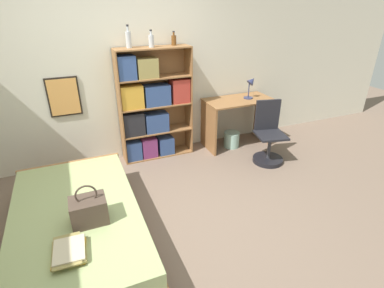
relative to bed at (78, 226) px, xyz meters
The scene contains 13 objects.
ground_plane 0.82m from the bed, ahead, with size 14.00×14.00×0.00m, color #756051.
wall_back 2.15m from the bed, 64.53° to the left, with size 10.00×0.09×2.60m.
bed is the anchor object (origin of this frame).
handbag 0.41m from the bed, 61.36° to the right, with size 0.30×0.23×0.38m.
book_stack_on_bed 0.61m from the bed, 96.73° to the right, with size 0.27×0.36×0.06m.
bookcase 1.96m from the bed, 51.84° to the left, with size 1.03×0.29×1.59m.
bottle_green 2.33m from the bed, 57.87° to the left, with size 0.07×0.07×0.28m.
bottle_brown 2.41m from the bed, 49.76° to the left, with size 0.07×0.07×0.22m.
bottle_clear 2.62m from the bed, 44.17° to the left, with size 0.07×0.07×0.18m.
desk 2.89m from the bed, 27.85° to the left, with size 1.06×0.56×0.76m.
desk_lamp 3.14m from the bed, 26.03° to the left, with size 0.19×0.14×0.35m.
desk_chair 2.76m from the bed, 14.32° to the left, with size 0.47×0.48×0.89m.
waste_bin 2.74m from the bed, 27.97° to the left, with size 0.24×0.24×0.25m.
Camera 1 is at (-0.65, -2.47, 2.16)m, focal length 28.00 mm.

